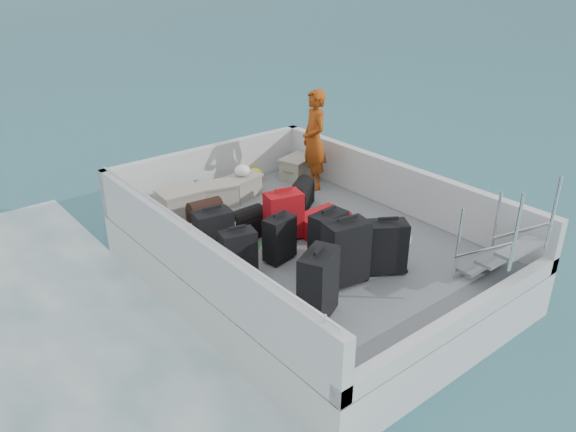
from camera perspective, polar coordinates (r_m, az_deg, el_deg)
name	(u,v)px	position (r m, az deg, el deg)	size (l,w,h in m)	color
ground	(307,280)	(7.82, 1.99, -6.52)	(160.00, 160.00, 0.00)	#1B5160
ferry_hull	(308,261)	(7.66, 2.02, -4.61)	(3.60, 5.00, 0.60)	silver
deck	(308,241)	(7.51, 2.06, -2.56)	(3.30, 4.70, 0.02)	slate
deck_fittings	(345,216)	(7.35, 5.78, -0.03)	(3.60, 5.00, 0.90)	#B9BDBD
suitcase_0	(318,285)	(5.83, 3.09, -7.06)	(0.49, 0.28, 0.76)	black
suitcase_1	(238,255)	(6.56, -5.05, -3.96)	(0.40, 0.23, 0.61)	black
suitcase_2	(214,236)	(6.97, -7.54, -2.02)	(0.46, 0.27, 0.66)	black
suitcase_3	(346,253)	(6.45, 5.88, -3.71)	(0.50, 0.29, 0.77)	black
suitcase_4	(280,239)	(6.91, -0.86, -2.35)	(0.39, 0.23, 0.58)	black
suitcase_5	(284,216)	(7.41, -0.44, -0.02)	(0.48, 0.29, 0.66)	#9E0C16
suitcase_6	(386,247)	(6.75, 9.91, -3.16)	(0.47, 0.28, 0.65)	black
suitcase_7	(328,237)	(6.90, 4.09, -2.18)	(0.46, 0.26, 0.65)	black
suitcase_8	(322,223)	(7.68, 3.48, -0.73)	(0.45, 0.69, 0.27)	#9E0C16
duffel_0	(206,217)	(7.87, -8.37, -0.10)	(0.46, 0.30, 0.32)	black
duffel_1	(247,226)	(7.56, -4.16, -0.98)	(0.46, 0.30, 0.32)	black
duffel_2	(301,197)	(8.44, 1.29, 1.97)	(0.54, 0.30, 0.32)	black
crate_0	(181,203)	(8.31, -10.81, 1.27)	(0.59, 0.41, 0.36)	gray
crate_1	(219,195)	(8.56, -7.05, 2.13)	(0.53, 0.37, 0.32)	gray
crate_2	(243,187)	(8.84, -4.60, 2.97)	(0.51, 0.35, 0.31)	gray
crate_3	(298,168)	(9.55, 1.00, 4.86)	(0.56, 0.38, 0.34)	gray
yellow_bag	(255,175)	(9.45, -3.40, 4.21)	(0.28, 0.26, 0.22)	yellow
white_bag	(242,172)	(8.75, -4.65, 4.46)	(0.24, 0.24, 0.18)	white
passenger	(314,140)	(8.96, 2.67, 7.72)	(0.59, 0.38, 1.60)	#D45513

